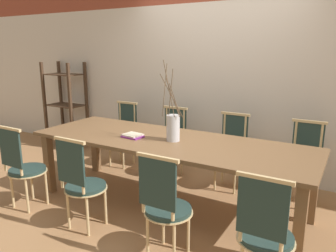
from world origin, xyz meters
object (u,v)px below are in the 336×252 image
Objects in this scene: book_stack at (133,136)px; dining_table at (168,147)px; chair_far_center at (231,150)px; shelving_rack at (66,105)px; vase_centerpiece at (173,127)px; chair_near_center at (165,204)px.

dining_table is at bearing 16.73° from book_stack.
shelving_rack is at bearing -4.42° from chair_far_center.
vase_centerpiece is 0.57× the size of shelving_rack.
vase_centerpiece is (-0.39, 0.83, 0.43)m from chair_near_center.
shelving_rack is (-2.34, 1.20, -0.05)m from book_stack.
chair_far_center is (-0.04, 1.68, 0.00)m from chair_near_center.
dining_table is 3.26× the size of chair_near_center.
chair_near_center is 1.00× the size of chair_far_center.
chair_near_center is at bearing 91.42° from chair_far_center.
shelving_rack reaches higher than chair_far_center.
vase_centerpiece is (0.07, -0.01, 0.23)m from dining_table.
chair_near_center reaches higher than book_stack.
book_stack is (-0.46, -0.10, -0.14)m from vase_centerpiece.
dining_table is 0.42m from book_stack.
vase_centerpiece is at bearing 67.62° from chair_far_center.
chair_far_center is 1.12× the size of vase_centerpiece.
chair_near_center is at bearing -31.05° from shelving_rack.
dining_table is at bearing 63.34° from chair_far_center.
book_stack is (-0.39, -0.12, 0.10)m from dining_table.
chair_far_center is 0.63× the size of shelving_rack.
shelving_rack is (-3.15, 0.24, 0.25)m from chair_far_center.
vase_centerpiece is 0.49m from book_stack.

